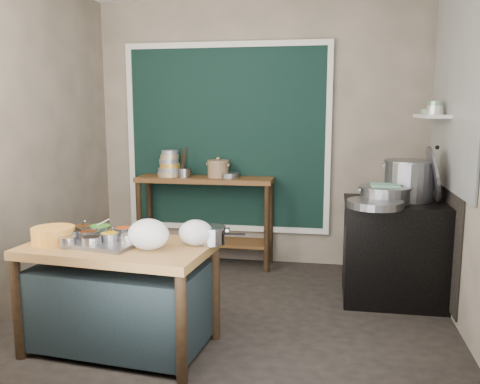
% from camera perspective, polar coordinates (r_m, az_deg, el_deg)
% --- Properties ---
extents(floor, '(3.50, 3.00, 0.02)m').
position_cam_1_polar(floor, '(4.31, -0.79, -13.51)').
color(floor, '#2B2521').
rests_on(floor, ground).
extents(back_wall, '(3.50, 0.02, 2.80)m').
position_cam_1_polar(back_wall, '(5.47, 2.20, 6.53)').
color(back_wall, gray).
rests_on(back_wall, floor).
extents(left_wall, '(0.02, 3.00, 2.80)m').
position_cam_1_polar(left_wall, '(4.65, -22.74, 5.36)').
color(left_wall, gray).
rests_on(left_wall, floor).
extents(right_wall, '(0.02, 3.00, 2.80)m').
position_cam_1_polar(right_wall, '(4.04, 24.59, 4.76)').
color(right_wall, gray).
rests_on(right_wall, floor).
extents(curtain_panel, '(2.10, 0.02, 1.90)m').
position_cam_1_polar(curtain_panel, '(5.49, -1.50, 6.03)').
color(curtain_panel, black).
rests_on(curtain_panel, back_wall).
extents(curtain_frame, '(2.22, 0.03, 2.02)m').
position_cam_1_polar(curtain_frame, '(5.49, -1.52, 6.02)').
color(curtain_frame, beige).
rests_on(curtain_frame, back_wall).
extents(tile_panel, '(0.02, 1.70, 1.70)m').
position_cam_1_polar(tile_panel, '(4.56, 22.95, 10.95)').
color(tile_panel, '#B2B2AA').
rests_on(tile_panel, right_wall).
extents(soot_patch, '(0.01, 1.30, 1.30)m').
position_cam_1_polar(soot_patch, '(4.76, 21.88, -3.05)').
color(soot_patch, black).
rests_on(soot_patch, right_wall).
extents(wall_shelf, '(0.22, 0.70, 0.03)m').
position_cam_1_polar(wall_shelf, '(4.83, 20.76, 7.97)').
color(wall_shelf, beige).
rests_on(wall_shelf, right_wall).
extents(prep_table, '(1.31, 0.84, 0.75)m').
position_cam_1_polar(prep_table, '(3.68, -13.28, -11.39)').
color(prep_table, brown).
rests_on(prep_table, floor).
extents(back_counter, '(1.45, 0.40, 0.95)m').
position_cam_1_polar(back_counter, '(5.47, -3.92, -3.26)').
color(back_counter, brown).
rests_on(back_counter, floor).
extents(stove_block, '(0.90, 0.68, 0.85)m').
position_cam_1_polar(stove_block, '(4.66, 17.20, -6.52)').
color(stove_block, black).
rests_on(stove_block, floor).
extents(stove_top, '(0.92, 0.69, 0.03)m').
position_cam_1_polar(stove_top, '(4.56, 17.46, -1.19)').
color(stove_top, black).
rests_on(stove_top, stove_block).
extents(condiment_tray, '(0.68, 0.55, 0.03)m').
position_cam_1_polar(condiment_tray, '(3.65, -15.47, -5.28)').
color(condiment_tray, gray).
rests_on(condiment_tray, prep_table).
extents(condiment_bowls, '(0.55, 0.42, 0.06)m').
position_cam_1_polar(condiment_bowls, '(3.66, -15.69, -4.56)').
color(condiment_bowls, gray).
rests_on(condiment_bowls, condiment_tray).
extents(yellow_basin, '(0.35, 0.35, 0.11)m').
position_cam_1_polar(yellow_basin, '(3.72, -20.23, -4.58)').
color(yellow_basin, orange).
rests_on(yellow_basin, prep_table).
extents(saucepan, '(0.23, 0.23, 0.12)m').
position_cam_1_polar(saucepan, '(3.49, -3.34, -4.84)').
color(saucepan, gray).
rests_on(saucepan, prep_table).
extents(plastic_bag_a, '(0.30, 0.27, 0.20)m').
position_cam_1_polar(plastic_bag_a, '(3.38, -10.25, -4.69)').
color(plastic_bag_a, white).
rests_on(plastic_bag_a, prep_table).
extents(plastic_bag_b, '(0.24, 0.21, 0.17)m').
position_cam_1_polar(plastic_bag_b, '(3.44, -4.97, -4.57)').
color(plastic_bag_b, white).
rests_on(plastic_bag_b, prep_table).
extents(bowl_stack, '(0.25, 0.25, 0.28)m').
position_cam_1_polar(bowl_stack, '(5.49, -7.93, 3.04)').
color(bowl_stack, tan).
rests_on(bowl_stack, back_counter).
extents(utensil_cup, '(0.17, 0.17, 0.10)m').
position_cam_1_polar(utensil_cup, '(5.39, -6.32, 2.17)').
color(utensil_cup, gray).
rests_on(utensil_cup, back_counter).
extents(ceramic_crock, '(0.31, 0.31, 0.16)m').
position_cam_1_polar(ceramic_crock, '(5.36, -2.47, 2.52)').
color(ceramic_crock, olive).
rests_on(ceramic_crock, back_counter).
extents(wide_bowl, '(0.28, 0.28, 0.05)m').
position_cam_1_polar(wide_bowl, '(5.33, -1.18, 1.89)').
color(wide_bowl, gray).
rests_on(wide_bowl, back_counter).
extents(stock_pot, '(0.57, 0.57, 0.35)m').
position_cam_1_polar(stock_pot, '(4.62, 18.44, 1.26)').
color(stock_pot, gray).
rests_on(stock_pot, stove_top).
extents(pot_lid, '(0.13, 0.49, 0.48)m').
position_cam_1_polar(pot_lid, '(4.61, 20.87, 1.90)').
color(pot_lid, gray).
rests_on(pot_lid, stove_top).
extents(steamer, '(0.55, 0.55, 0.14)m').
position_cam_1_polar(steamer, '(4.43, 15.96, -0.29)').
color(steamer, gray).
rests_on(steamer, stove_top).
extents(green_cloth, '(0.24, 0.18, 0.02)m').
position_cam_1_polar(green_cloth, '(4.42, 16.00, 0.73)').
color(green_cloth, '#5C9571').
rests_on(green_cloth, steamer).
extents(shallow_pan, '(0.52, 0.52, 0.06)m').
position_cam_1_polar(shallow_pan, '(4.21, 14.92, -1.30)').
color(shallow_pan, gray).
rests_on(shallow_pan, stove_top).
extents(shelf_bowl_stack, '(0.14, 0.14, 0.11)m').
position_cam_1_polar(shelf_bowl_stack, '(4.74, 21.01, 8.77)').
color(shelf_bowl_stack, silver).
rests_on(shelf_bowl_stack, wall_shelf).
extents(shelf_bowl_green, '(0.13, 0.13, 0.04)m').
position_cam_1_polar(shelf_bowl_green, '(5.04, 20.36, 8.44)').
color(shelf_bowl_green, gray).
rests_on(shelf_bowl_green, wall_shelf).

